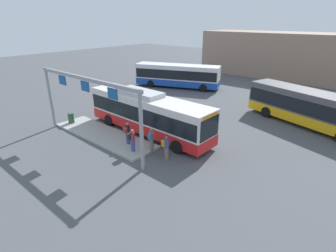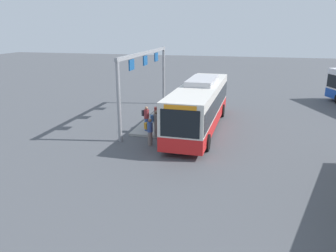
{
  "view_description": "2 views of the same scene",
  "coord_description": "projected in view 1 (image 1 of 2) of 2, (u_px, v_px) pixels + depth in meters",
  "views": [
    {
      "loc": [
        14.33,
        -14.37,
        8.87
      ],
      "look_at": [
        2.4,
        -0.29,
        1.31
      ],
      "focal_mm": 28.16,
      "sensor_mm": 36.0,
      "label": 1
    },
    {
      "loc": [
        22.26,
        3.19,
        6.94
      ],
      "look_at": [
        3.6,
        -1.37,
        1.16
      ],
      "focal_mm": 35.51,
      "sensor_mm": 36.0,
      "label": 2
    }
  ],
  "objects": [
    {
      "name": "station_building",
      "position": [
        290.0,
        56.0,
        41.5
      ],
      "size": [
        27.87,
        8.0,
        6.87
      ],
      "primitive_type": "cube",
      "color": "gray",
      "rests_on": "ground"
    },
    {
      "name": "person_waiting_far",
      "position": [
        132.0,
        140.0,
        18.31
      ],
      "size": [
        0.54,
        0.61,
        1.67
      ],
      "rotation": [
        0.0,
        0.0,
        1.01
      ],
      "color": "#334C8C",
      "rests_on": "platform_curb"
    },
    {
      "name": "bus_main",
      "position": [
        148.0,
        112.0,
        21.4
      ],
      "size": [
        11.97,
        2.93,
        3.46
      ],
      "rotation": [
        0.0,
        0.0,
        -0.03
      ],
      "color": "red",
      "rests_on": "ground"
    },
    {
      "name": "trash_bin",
      "position": [
        71.0,
        118.0,
        23.56
      ],
      "size": [
        0.52,
        0.52,
        0.9
      ],
      "primitive_type": "cylinder",
      "color": "#2D5133",
      "rests_on": "platform_curb"
    },
    {
      "name": "platform_sign_gantry",
      "position": [
        86.0,
        95.0,
        18.52
      ],
      "size": [
        11.35,
        0.24,
        5.2
      ],
      "color": "gray",
      "rests_on": "ground"
    },
    {
      "name": "platform_curb",
      "position": [
        103.0,
        135.0,
        21.41
      ],
      "size": [
        10.0,
        2.8,
        0.16
      ],
      "primitive_type": "cube",
      "color": "#9E9E99",
      "rests_on": "ground"
    },
    {
      "name": "person_waiting_near",
      "position": [
        151.0,
        139.0,
        18.38
      ],
      "size": [
        0.48,
        0.6,
        1.67
      ],
      "rotation": [
        0.0,
        0.0,
        1.96
      ],
      "color": "slate",
      "rests_on": "platform_curb"
    },
    {
      "name": "person_boarding",
      "position": [
        166.0,
        147.0,
        17.64
      ],
      "size": [
        0.51,
        0.6,
        1.67
      ],
      "rotation": [
        0.0,
        0.0,
        1.11
      ],
      "color": "slate",
      "rests_on": "ground"
    },
    {
      "name": "ground_plane",
      "position": [
        148.0,
        132.0,
        22.08
      ],
      "size": [
        120.0,
        120.0,
        0.0
      ],
      "primitive_type": "plane",
      "color": "#4C4F54"
    },
    {
      "name": "bus_background_left",
      "position": [
        177.0,
        75.0,
        35.86
      ],
      "size": [
        11.48,
        6.49,
        3.1
      ],
      "rotation": [
        0.0,
        0.0,
        0.38
      ],
      "color": "#1947AD",
      "rests_on": "ground"
    },
    {
      "name": "person_waiting_mid",
      "position": [
        127.0,
        133.0,
        19.4
      ],
      "size": [
        0.39,
        0.56,
        1.67
      ],
      "rotation": [
        0.0,
        0.0,
        1.74
      ],
      "color": "#334C8C",
      "rests_on": "platform_curb"
    },
    {
      "name": "bus_background_right",
      "position": [
        309.0,
        106.0,
        22.95
      ],
      "size": [
        11.23,
        5.63,
        3.1
      ],
      "rotation": [
        0.0,
        0.0,
        -0.3
      ],
      "color": "#EAAD14",
      "rests_on": "ground"
    }
  ]
}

